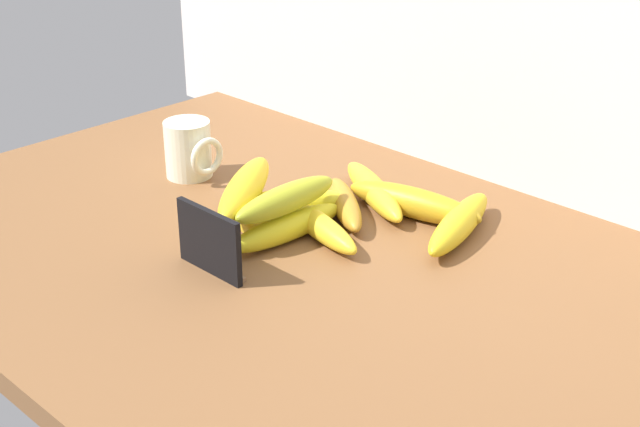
% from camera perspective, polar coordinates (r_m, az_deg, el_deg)
% --- Properties ---
extents(counter_top, '(1.10, 0.76, 0.03)m').
position_cam_1_polar(counter_top, '(1.19, -3.51, -2.65)').
color(counter_top, brown).
rests_on(counter_top, ground).
extents(chalkboard_sign, '(0.11, 0.02, 0.08)m').
position_cam_1_polar(chalkboard_sign, '(1.11, -6.96, -1.91)').
color(chalkboard_sign, black).
rests_on(chalkboard_sign, counter_top).
extents(coffee_mug, '(0.09, 0.07, 0.09)m').
position_cam_1_polar(coffee_mug, '(1.39, -8.24, 4.02)').
color(coffee_mug, white).
rests_on(coffee_mug, counter_top).
extents(banana_0, '(0.21, 0.08, 0.04)m').
position_cam_1_polar(banana_0, '(1.25, 5.93, 0.68)').
color(banana_0, '#BD941C').
rests_on(banana_0, counter_top).
extents(banana_1, '(0.18, 0.08, 0.03)m').
position_cam_1_polar(banana_1, '(1.19, -0.01, -0.81)').
color(banana_1, yellow).
rests_on(banana_1, counter_top).
extents(banana_2, '(0.14, 0.16, 0.04)m').
position_cam_1_polar(banana_2, '(1.24, -1.86, 0.61)').
color(banana_2, yellow).
rests_on(banana_2, counter_top).
extents(banana_3, '(0.16, 0.13, 0.03)m').
position_cam_1_polar(banana_3, '(1.25, 1.57, 0.60)').
color(banana_3, '#B17C24').
rests_on(banana_3, counter_top).
extents(banana_4, '(0.17, 0.12, 0.03)m').
position_cam_1_polar(banana_4, '(1.23, -4.82, 0.15)').
color(banana_4, gold).
rests_on(banana_4, counter_top).
extents(banana_5, '(0.20, 0.13, 0.04)m').
position_cam_1_polar(banana_5, '(1.29, 3.40, 1.45)').
color(banana_5, yellow).
rests_on(banana_5, counter_top).
extents(banana_6, '(0.09, 0.20, 0.04)m').
position_cam_1_polar(banana_6, '(1.20, 8.77, -0.62)').
color(banana_6, yellow).
rests_on(banana_6, counter_top).
extents(banana_7, '(0.05, 0.19, 0.04)m').
position_cam_1_polar(banana_7, '(1.18, -2.12, -0.88)').
color(banana_7, yellow).
rests_on(banana_7, counter_top).
extents(banana_8, '(0.15, 0.19, 0.04)m').
position_cam_1_polar(banana_8, '(1.21, -4.78, 1.55)').
color(banana_8, yellow).
rests_on(banana_8, banana_4).
extents(banana_9, '(0.04, 0.17, 0.04)m').
position_cam_1_polar(banana_9, '(1.17, -2.16, 0.92)').
color(banana_9, '#A9B025').
rests_on(banana_9, banana_7).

